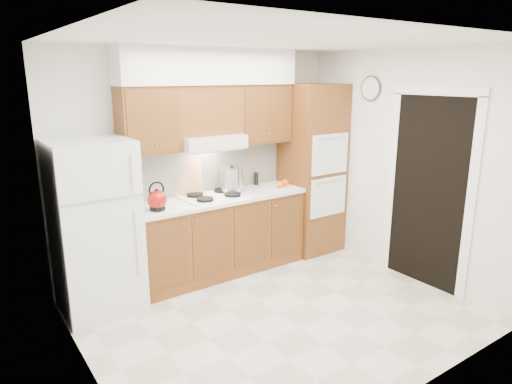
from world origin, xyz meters
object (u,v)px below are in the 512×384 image
kettle (157,200)px  stock_pot (232,179)px  oven_cabinet (312,169)px  fridge (95,227)px

kettle → stock_pot: bearing=-15.1°
stock_pot → oven_cabinet: bearing=-3.6°
fridge → stock_pot: size_ratio=6.35×
kettle → stock_pot: (1.02, 0.17, 0.05)m
kettle → stock_pot: 1.03m
oven_cabinet → kettle: (-2.21, -0.10, -0.05)m
fridge → oven_cabinet: 2.86m
oven_cabinet → stock_pot: size_ratio=8.13×
oven_cabinet → stock_pot: bearing=176.4°
oven_cabinet → stock_pot: oven_cabinet is taller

